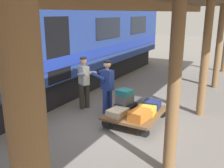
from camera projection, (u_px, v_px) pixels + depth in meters
The scene contains 14 objects.
ground_plane at pixel (123, 123), 7.33m from camera, with size 60.00×60.00×0.00m, color slate.
platform_canopy at pixel (196, 2), 5.63m from camera, with size 3.20×17.84×3.56m.
train_car at pixel (23, 44), 8.47m from camera, with size 3.02×18.11×4.00m.
luggage_cart at pixel (135, 113), 7.26m from camera, with size 1.39×1.77×0.34m.
suitcase_gray_aluminum at pixel (132, 102), 7.78m from camera, with size 0.39×0.59×0.19m, color #9EA0A5.
suitcase_black_hardshell at pixel (126, 106), 7.37m from camera, with size 0.52×0.50×0.19m, color black.
suitcase_navy_fabric at pixel (152, 104), 7.49m from camera, with size 0.47×0.44×0.22m, color navy.
suitcase_cream_canvas at pixel (118, 112), 6.96m from camera, with size 0.43×0.58×0.18m, color beige.
suitcase_yellow_case at pixel (146, 110), 7.08m from camera, with size 0.51×0.47×0.19m, color gold.
suitcase_orange_carryall at pixel (139, 115), 6.66m from camera, with size 0.41×0.58×0.26m, color #CC6B23.
suitcase_slate_roller at pixel (125, 99), 7.31m from camera, with size 0.36×0.44×0.26m, color #4C515B.
suitcase_teal_softside at pixel (125, 92), 7.24m from camera, with size 0.41×0.38×0.16m, color #1E666B.
porter_in_overalls at pixel (107, 86), 7.68m from camera, with size 0.72×0.52×1.70m.
porter_by_door at pixel (84, 81), 8.20m from camera, with size 0.74×0.61×1.70m.
Camera 1 is at (-2.93, 6.09, 3.06)m, focal length 40.78 mm.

